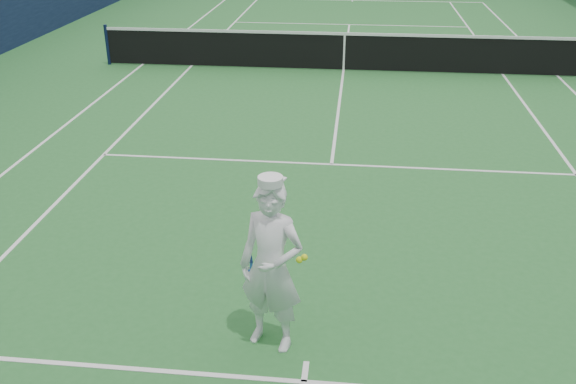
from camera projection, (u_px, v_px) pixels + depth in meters
The scene contains 4 objects.
ground at pixel (343, 71), 16.92m from camera, with size 80.00×80.00×0.00m, color #27672D.
court_markings at pixel (343, 71), 16.92m from camera, with size 11.03×23.83×0.01m.
tennis_net at pixel (344, 50), 16.68m from camera, with size 12.88×0.09×1.07m.
tennis_player at pixel (271, 267), 6.40m from camera, with size 0.78×0.68×1.92m.
Camera 1 is at (0.38, -16.72, 4.35)m, focal length 40.00 mm.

